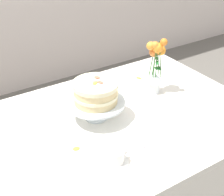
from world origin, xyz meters
name	(u,v)px	position (x,y,z in m)	size (l,w,h in m)	color
dining_table	(124,134)	(0.00, -0.02, 0.65)	(1.40, 1.00, 0.74)	white
linen_napkin	(96,118)	(-0.11, 0.06, 0.74)	(0.32, 0.32, 0.00)	white
cake_stand	(96,105)	(-0.11, 0.06, 0.82)	(0.29, 0.29, 0.10)	silver
layer_cake	(96,92)	(-0.11, 0.06, 0.89)	(0.22, 0.22, 0.11)	beige
flower_vase	(156,65)	(0.30, 0.11, 0.91)	(0.11, 0.10, 0.33)	silver
teacup	(115,157)	(-0.21, -0.27, 0.77)	(0.12, 0.12, 0.07)	white
loose_petal_0	(76,149)	(-0.31, -0.10, 0.74)	(0.03, 0.03, 0.01)	yellow
loose_petal_1	(139,78)	(0.33, 0.29, 0.74)	(0.04, 0.02, 0.01)	yellow
loose_petal_2	(142,147)	(-0.05, -0.25, 0.74)	(0.04, 0.02, 0.00)	pink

